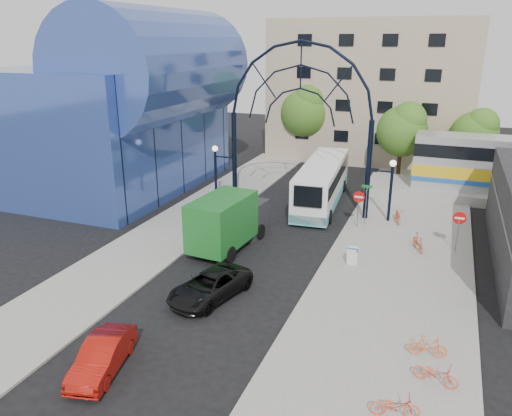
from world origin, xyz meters
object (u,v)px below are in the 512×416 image
at_px(bike_near_b, 418,242).
at_px(bike_far_c, 395,406).
at_px(stop_sign, 359,200).
at_px(red_sedan, 102,356).
at_px(gateway_arch, 300,93).
at_px(city_bus, 322,182).
at_px(street_name_sign, 366,196).
at_px(tree_north_a, 404,129).
at_px(tree_north_b, 307,110).
at_px(bike_far_b, 428,346).
at_px(bike_near_a, 398,215).
at_px(sandwich_board, 352,254).
at_px(bike_far_a, 436,374).
at_px(green_truck, 229,221).
at_px(black_suv, 210,286).
at_px(do_not_enter_sign, 459,222).
at_px(tree_north_c, 476,133).

bearing_deg(bike_near_b, bike_far_c, -111.93).
height_order(stop_sign, red_sedan, stop_sign).
distance_m(gateway_arch, city_bus, 7.39).
bearing_deg(street_name_sign, tree_north_a, 86.04).
relative_size(tree_north_b, bike_far_b, 5.25).
bearing_deg(city_bus, bike_near_b, -47.43).
height_order(tree_north_b, city_bus, tree_north_b).
xyz_separation_m(bike_near_a, bike_far_b, (2.76, -15.48, -0.03)).
bearing_deg(sandwich_board, gateway_arch, 124.91).
distance_m(red_sedan, bike_far_a, 12.47).
xyz_separation_m(green_truck, black_suv, (1.73, -6.28, -1.02)).
bearing_deg(stop_sign, tree_north_a, 84.58).
height_order(do_not_enter_sign, bike_near_a, do_not_enter_sign).
bearing_deg(black_suv, street_name_sign, 81.19).
bearing_deg(bike_far_c, bike_near_b, -10.79).
height_order(gateway_arch, green_truck, gateway_arch).
height_order(tree_north_b, tree_north_c, tree_north_b).
relative_size(street_name_sign, bike_near_a, 1.50).
relative_size(stop_sign, city_bus, 0.21).
xyz_separation_m(gateway_arch, bike_far_c, (9.18, -19.41, -8.00)).
distance_m(tree_north_a, green_truck, 21.57).
bearing_deg(black_suv, bike_near_b, 60.41).
distance_m(city_bus, black_suv, 16.65).
relative_size(red_sedan, bike_near_b, 2.24).
bearing_deg(tree_north_b, do_not_enter_sign, -53.26).
bearing_deg(tree_north_b, red_sedan, -86.40).
distance_m(gateway_arch, bike_far_c, 22.91).
xyz_separation_m(street_name_sign, black_suv, (-5.43, -12.73, -1.47)).
distance_m(street_name_sign, bike_far_b, 14.96).
distance_m(bike_far_a, bike_far_b, 1.68).
distance_m(gateway_arch, bike_far_a, 21.56).
height_order(do_not_enter_sign, tree_north_a, tree_north_a).
bearing_deg(stop_sign, bike_near_b, -33.01).
distance_m(city_bus, bike_near_a, 6.56).
xyz_separation_m(do_not_enter_sign, street_name_sign, (-5.80, 2.60, 0.15)).
distance_m(sandwich_board, bike_far_b, 8.66).
xyz_separation_m(gateway_arch, sandwich_board, (5.60, -8.02, -7.81)).
xyz_separation_m(sandwich_board, bike_far_b, (4.40, -7.46, -0.16)).
relative_size(stop_sign, street_name_sign, 0.89).
bearing_deg(tree_north_c, gateway_arch, -131.04).
relative_size(gateway_arch, tree_north_c, 2.10).
xyz_separation_m(stop_sign, bike_far_a, (5.57, -15.12, -1.45)).
bearing_deg(do_not_enter_sign, bike_far_c, -96.75).
bearing_deg(red_sedan, bike_far_a, 3.82).
relative_size(tree_north_c, city_bus, 0.55).
bearing_deg(bike_far_a, green_truck, 64.49).
height_order(gateway_arch, street_name_sign, gateway_arch).
xyz_separation_m(tree_north_a, bike_near_a, (1.12, -11.93, -3.99)).
xyz_separation_m(gateway_arch, bike_far_a, (10.37, -17.13, -8.01)).
relative_size(green_truck, bike_far_c, 4.16).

